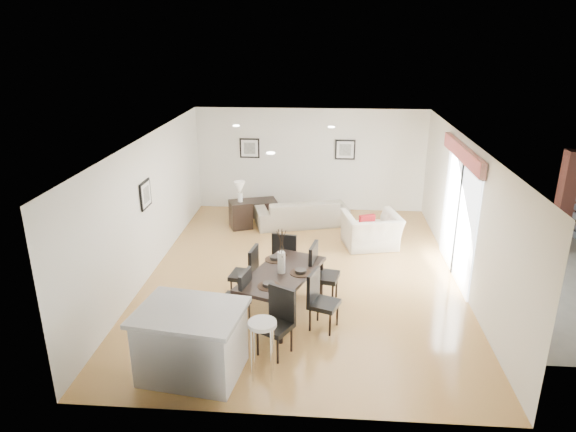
# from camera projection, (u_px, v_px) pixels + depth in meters

# --- Properties ---
(ground) EXTENTS (8.00, 8.00, 0.00)m
(ground) POSITION_uv_depth(u_px,v_px,m) (303.00, 274.00, 10.19)
(ground) COLOR tan
(ground) RESTS_ON ground
(wall_back) EXTENTS (6.00, 0.04, 2.70)m
(wall_back) POSITION_uv_depth(u_px,v_px,m) (310.00, 160.00, 13.49)
(wall_back) COLOR white
(wall_back) RESTS_ON ground
(wall_front) EXTENTS (6.00, 0.04, 2.70)m
(wall_front) POSITION_uv_depth(u_px,v_px,m) (287.00, 322.00, 5.98)
(wall_front) COLOR white
(wall_front) RESTS_ON ground
(wall_left) EXTENTS (0.04, 8.00, 2.70)m
(wall_left) POSITION_uv_depth(u_px,v_px,m) (149.00, 206.00, 9.95)
(wall_left) COLOR white
(wall_left) RESTS_ON ground
(wall_right) EXTENTS (0.04, 8.00, 2.70)m
(wall_right) POSITION_uv_depth(u_px,v_px,m) (464.00, 214.00, 9.52)
(wall_right) COLOR white
(wall_right) RESTS_ON ground
(ceiling) EXTENTS (6.00, 8.00, 0.02)m
(ceiling) POSITION_uv_depth(u_px,v_px,m) (304.00, 140.00, 9.28)
(ceiling) COLOR white
(ceiling) RESTS_ON wall_back
(sofa) EXTENTS (2.40, 1.46, 0.66)m
(sofa) POSITION_uv_depth(u_px,v_px,m) (302.00, 212.00, 12.70)
(sofa) COLOR gray
(sofa) RESTS_ON ground
(armchair) EXTENTS (1.38, 1.27, 0.77)m
(armchair) POSITION_uv_depth(u_px,v_px,m) (371.00, 231.00, 11.36)
(armchair) COLOR beige
(armchair) RESTS_ON ground
(courtyard_plant_b) EXTENTS (0.43, 0.43, 0.60)m
(courtyard_plant_b) POSITION_uv_depth(u_px,v_px,m) (558.00, 239.00, 11.12)
(courtyard_plant_b) COLOR #385D28
(courtyard_plant_b) RESTS_ON ground
(dining_table) EXTENTS (1.49, 2.01, 0.75)m
(dining_table) POSITION_uv_depth(u_px,v_px,m) (282.00, 277.00, 8.59)
(dining_table) COLOR black
(dining_table) RESTS_ON ground
(dining_chair_wnear) EXTENTS (0.53, 0.53, 0.99)m
(dining_chair_wnear) POSITION_uv_depth(u_px,v_px,m) (240.00, 295.00, 8.24)
(dining_chair_wnear) COLOR black
(dining_chair_wnear) RESTS_ON ground
(dining_chair_wfar) EXTENTS (0.51, 0.51, 1.00)m
(dining_chair_wfar) POSITION_uv_depth(u_px,v_px,m) (248.00, 270.00, 9.09)
(dining_chair_wfar) COLOR black
(dining_chair_wfar) RESTS_ON ground
(dining_chair_enear) EXTENTS (0.56, 0.56, 0.97)m
(dining_chair_enear) POSITION_uv_depth(u_px,v_px,m) (319.00, 297.00, 8.19)
(dining_chair_enear) COLOR black
(dining_chair_enear) RESTS_ON ground
(dining_chair_efar) EXTENTS (0.56, 0.56, 1.07)m
(dining_chair_efar) POSITION_uv_depth(u_px,v_px,m) (320.00, 270.00, 9.01)
(dining_chair_efar) COLOR black
(dining_chair_efar) RESTS_ON ground
(dining_chair_head) EXTENTS (0.63, 0.63, 1.02)m
(dining_chair_head) POSITION_uv_depth(u_px,v_px,m) (278.00, 317.00, 7.57)
(dining_chair_head) COLOR black
(dining_chair_head) RESTS_ON ground
(dining_chair_foot) EXTENTS (0.54, 0.54, 1.03)m
(dining_chair_foot) POSITION_uv_depth(u_px,v_px,m) (286.00, 255.00, 9.67)
(dining_chair_foot) COLOR black
(dining_chair_foot) RESTS_ON ground
(vase) EXTENTS (0.84, 1.37, 0.77)m
(vase) POSITION_uv_depth(u_px,v_px,m) (281.00, 254.00, 8.45)
(vase) COLOR white
(vase) RESTS_ON dining_table
(coffee_table) EXTENTS (1.11, 0.85, 0.39)m
(coffee_table) POSITION_uv_depth(u_px,v_px,m) (257.00, 208.00, 13.42)
(coffee_table) COLOR black
(coffee_table) RESTS_ON ground
(side_table) EXTENTS (0.65, 0.65, 0.66)m
(side_table) POSITION_uv_depth(u_px,v_px,m) (241.00, 214.00, 12.51)
(side_table) COLOR black
(side_table) RESTS_ON ground
(table_lamp) EXTENTS (0.26, 0.26, 0.50)m
(table_lamp) POSITION_uv_depth(u_px,v_px,m) (240.00, 189.00, 12.29)
(table_lamp) COLOR white
(table_lamp) RESTS_ON side_table
(cushion) EXTENTS (0.36, 0.23, 0.35)m
(cushion) POSITION_uv_depth(u_px,v_px,m) (367.00, 223.00, 11.19)
(cushion) COLOR maroon
(cushion) RESTS_ON armchair
(kitchen_island) EXTENTS (1.58, 1.30, 1.00)m
(kitchen_island) POSITION_uv_depth(u_px,v_px,m) (192.00, 341.00, 7.09)
(kitchen_island) COLOR silver
(kitchen_island) RESTS_ON ground
(bar_stool) EXTENTS (0.39, 0.39, 0.86)m
(bar_stool) POSITION_uv_depth(u_px,v_px,m) (262.00, 330.00, 6.94)
(bar_stool) COLOR silver
(bar_stool) RESTS_ON ground
(framed_print_back_left) EXTENTS (0.52, 0.04, 0.52)m
(framed_print_back_left) POSITION_uv_depth(u_px,v_px,m) (250.00, 148.00, 13.47)
(framed_print_back_left) COLOR black
(framed_print_back_left) RESTS_ON wall_back
(framed_print_back_right) EXTENTS (0.52, 0.04, 0.52)m
(framed_print_back_right) POSITION_uv_depth(u_px,v_px,m) (345.00, 150.00, 13.29)
(framed_print_back_right) COLOR black
(framed_print_back_right) RESTS_ON wall_back
(framed_print_left_wall) EXTENTS (0.04, 0.52, 0.52)m
(framed_print_left_wall) POSITION_uv_depth(u_px,v_px,m) (146.00, 195.00, 9.65)
(framed_print_left_wall) COLOR black
(framed_print_left_wall) RESTS_ON wall_left
(sliding_door) EXTENTS (0.12, 2.70, 2.57)m
(sliding_door) POSITION_uv_depth(u_px,v_px,m) (460.00, 193.00, 9.70)
(sliding_door) COLOR white
(sliding_door) RESTS_ON wall_right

